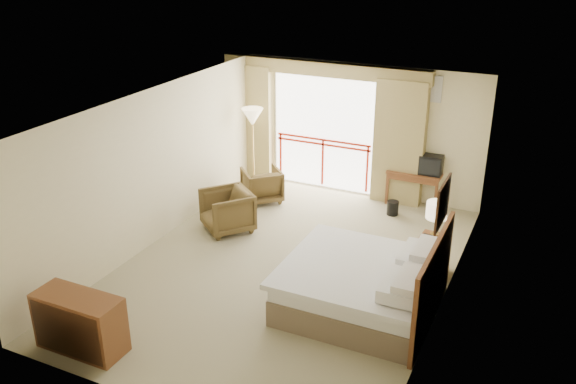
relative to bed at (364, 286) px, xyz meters
The scene contains 29 objects.
floor 1.66m from the bed, 158.15° to the left, with size 7.00×7.00×0.00m, color gray.
ceiling 2.83m from the bed, 158.15° to the left, with size 7.00×7.00×0.00m, color white.
wall_back 4.47m from the bed, 110.05° to the left, with size 5.00×5.00×0.00m, color beige.
wall_front 3.41m from the bed, 117.29° to the right, with size 5.00×5.00×0.00m, color beige.
wall_left 4.16m from the bed, behind, with size 7.00×7.00×0.00m, color beige.
wall_right 1.52m from the bed, 30.87° to the left, with size 7.00×7.00×0.00m, color beige.
balcony_door 4.75m from the bed, 119.37° to the left, with size 2.40×2.40×0.00m, color white.
balcony_railing 4.68m from the bed, 119.49° to the left, with size 2.09×0.03×1.02m.
curtain_left 5.65m from the bed, 134.97° to the left, with size 1.00×0.26×2.50m, color olive.
curtain_right 4.10m from the bed, 99.29° to the left, with size 1.00×0.26×2.50m, color olive.
valance 5.08m from the bed, 119.98° to the left, with size 4.40×0.22×0.28m, color olive.
hvac_vent 4.53m from the bed, 92.76° to the left, with size 0.50×0.04×0.50m, color silver.
bed is the anchor object (origin of this frame).
headboard 1.00m from the bed, ahead, with size 0.06×2.10×1.30m, color #5C2D16.
framed_art 1.77m from the bed, ahead, with size 0.04×0.72×0.60m.
nightstand 1.58m from the bed, 65.92° to the left, with size 0.43×0.51×0.61m, color #5C2D16.
table_lamp 1.76m from the bed, 66.64° to the left, with size 0.33×0.33×0.58m.
phone 1.45m from the bed, 65.29° to the left, with size 0.20×0.16×0.09m, color black.
desk 4.05m from the bed, 94.13° to the left, with size 1.06×0.51×0.70m.
tv 4.01m from the bed, 89.87° to the left, with size 0.44×0.35×0.40m.
coffee_maker 4.06m from the bed, 99.13° to the left, with size 0.13×0.13×0.28m, color black.
cup 3.99m from the bed, 97.11° to the left, with size 0.07×0.07×0.10m, color white.
wastebasket 3.35m from the bed, 98.90° to the left, with size 0.22×0.22×0.28m, color black.
armchair_far 4.24m from the bed, 137.68° to the left, with size 0.72×0.75×0.68m, color #49381C.
armchair_near 3.39m from the bed, 155.88° to the left, with size 0.82×0.84×0.77m, color #49381C.
side_table 3.88m from the bed, 149.48° to the left, with size 0.46×0.46×0.51m.
book 3.88m from the bed, 149.48° to the left, with size 0.17×0.23×0.02m, color white.
floor_lamp 5.02m from the bed, 136.95° to the left, with size 0.45×0.45×1.75m.
dresser 3.89m from the bed, 141.04° to the right, with size 1.18×0.50×0.79m.
Camera 1 is at (3.70, -7.85, 5.01)m, focal length 38.00 mm.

